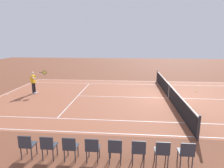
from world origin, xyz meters
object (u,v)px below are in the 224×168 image
Objects in this scene: spectator_chair_0 at (186,152)px; spectator_chair_3 at (115,149)px; spectator_chair_2 at (138,150)px; spectator_chair_5 at (70,146)px; spectator_chair_4 at (92,147)px; spectator_chair_6 at (48,145)px; spectator_chair_1 at (162,151)px; spectator_chair_7 at (27,144)px; tennis_net at (169,91)px; tennis_ball at (196,91)px; tennis_player_near at (34,81)px.

spectator_chair_3 is (2.22, 0.00, 0.00)m from spectator_chair_0.
spectator_chair_5 is (2.22, 0.00, 0.00)m from spectator_chair_2.
spectator_chair_4 is 1.48m from spectator_chair_6.
spectator_chair_1 is 1.00× the size of spectator_chair_4.
spectator_chair_2 is at bearing 180.00° from spectator_chair_7.
spectator_chair_3 is at bearing 180.00° from spectator_chair_7.
spectator_chair_3 is (3.17, 7.51, 0.03)m from tennis_net.
tennis_net is 3.18m from tennis_ball.
tennis_player_near reaches higher than spectator_chair_6.
spectator_chair_5 is at bearing 53.14° from tennis_ball.
spectator_chair_0 is 5.17m from spectator_chair_7.
tennis_player_near is 25.71× the size of tennis_ball.
spectator_chair_6 is 1.00× the size of spectator_chair_7.
spectator_chair_5 is (0.74, 0.00, 0.00)m from spectator_chair_4.
spectator_chair_3 is 1.00× the size of spectator_chair_7.
spectator_chair_7 is at bearing 0.00° from spectator_chair_4.
spectator_chair_7 is at bearing 0.00° from spectator_chair_0.
spectator_chair_2 is at bearing 180.00° from spectator_chair_3.
spectator_chair_5 is 1.48m from spectator_chair_7.
spectator_chair_7 is (6.13, 7.51, 0.03)m from tennis_net.
spectator_chair_3 is at bearing 0.00° from spectator_chair_1.
spectator_chair_5 is at bearing 180.00° from spectator_chair_7.
tennis_ball is 0.08× the size of spectator_chair_6.
tennis_player_near is 1.93× the size of spectator_chair_1.
spectator_chair_2 is 1.00× the size of spectator_chair_6.
spectator_chair_2 is 1.00× the size of spectator_chair_7.
tennis_net is 7.90m from spectator_chair_2.
tennis_net is at bearing -112.89° from spectator_chair_3.
spectator_chair_0 is at bearing 180.00° from spectator_chair_5.
spectator_chair_5 is at bearing 0.00° from spectator_chair_4.
spectator_chair_3 is at bearing 67.11° from tennis_net.
spectator_chair_5 is at bearing 0.00° from spectator_chair_0.
spectator_chair_4 is at bearing 0.00° from spectator_chair_1.
tennis_ball is at bearing -129.62° from spectator_chair_6.
tennis_net is 9.84m from tennis_player_near.
tennis_net is 13.30× the size of spectator_chair_6.
tennis_player_near is 10.83m from spectator_chair_2.
tennis_ball is at bearing -120.70° from spectator_chair_3.
tennis_net is at bearing -102.70° from spectator_chair_1.
spectator_chair_4 and spectator_chair_7 have the same top height.
spectator_chair_0 is 1.00× the size of spectator_chair_5.
tennis_net reaches higher than spectator_chair_4.
spectator_chair_1 is 1.00× the size of spectator_chair_6.
spectator_chair_1 is 1.00× the size of spectator_chair_3.
spectator_chair_5 is (3.70, 0.00, 0.00)m from spectator_chair_0.
spectator_chair_4 is 2.22m from spectator_chair_7.
spectator_chair_1 is 2.22m from spectator_chair_4.
tennis_ball is 0.08× the size of spectator_chair_1.
tennis_net reaches higher than tennis_ball.
tennis_player_near reaches higher than spectator_chair_7.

